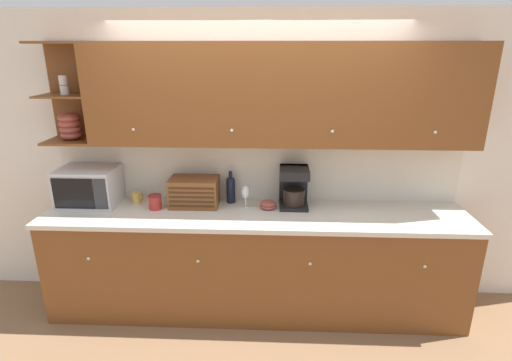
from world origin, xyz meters
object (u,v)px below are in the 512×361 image
at_px(bowl_stack_on_counter, 268,205).
at_px(wine_bottle, 231,188).
at_px(wine_glass, 245,193).
at_px(microwave, 89,187).
at_px(mug, 137,197).
at_px(storage_canister, 155,202).
at_px(coffee_maker, 294,186).
at_px(bread_box, 194,192).

bearing_deg(bowl_stack_on_counter, wine_bottle, 158.60).
bearing_deg(wine_glass, microwave, 179.19).
relative_size(microwave, mug, 5.19).
relative_size(storage_canister, wine_bottle, 0.43).
height_order(mug, coffee_maker, coffee_maker).
xyz_separation_m(microwave, bread_box, (0.93, 0.02, -0.04)).
height_order(microwave, wine_glass, microwave).
relative_size(wine_glass, bowl_stack_on_counter, 1.36).
height_order(microwave, bread_box, microwave).
bearing_deg(mug, storage_canister, -33.81).
bearing_deg(mug, bowl_stack_on_counter, -4.02).
bearing_deg(bread_box, microwave, -178.80).
bearing_deg(mug, microwave, -171.25).
height_order(wine_bottle, coffee_maker, coffee_maker).
bearing_deg(storage_canister, coffee_maker, 6.44).
xyz_separation_m(wine_glass, bowl_stack_on_counter, (0.20, -0.00, -0.10)).
bearing_deg(coffee_maker, microwave, -178.19).
bearing_deg(bowl_stack_on_counter, microwave, 179.19).
relative_size(microwave, storage_canister, 3.90).
distance_m(mug, storage_canister, 0.25).
height_order(wine_bottle, wine_glass, wine_bottle).
distance_m(storage_canister, wine_glass, 0.79).
bearing_deg(wine_bottle, wine_glass, -42.69).
relative_size(mug, wine_bottle, 0.33).
height_order(storage_canister, wine_bottle, wine_bottle).
bearing_deg(coffee_maker, bread_box, -177.53).
distance_m(storage_canister, bread_box, 0.35).
bearing_deg(mug, wine_bottle, 3.33).
distance_m(mug, wine_bottle, 0.85).
xyz_separation_m(bowl_stack_on_counter, coffee_maker, (0.22, 0.08, 0.14)).
relative_size(mug, coffee_maker, 0.27).
bearing_deg(microwave, bowl_stack_on_counter, -0.81).
xyz_separation_m(mug, wine_bottle, (0.85, 0.05, 0.09)).
relative_size(wine_bottle, wine_glass, 1.44).
bearing_deg(storage_canister, bread_box, 16.66).
height_order(wine_glass, bowl_stack_on_counter, wine_glass).
bearing_deg(wine_bottle, microwave, -174.93).
xyz_separation_m(wine_bottle, coffee_maker, (0.56, -0.05, 0.04)).
bearing_deg(storage_canister, bowl_stack_on_counter, 3.27).
xyz_separation_m(wine_bottle, wine_glass, (0.14, -0.13, 0.00)).
bearing_deg(microwave, wine_glass, -0.81).
distance_m(mug, bowl_stack_on_counter, 1.19).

